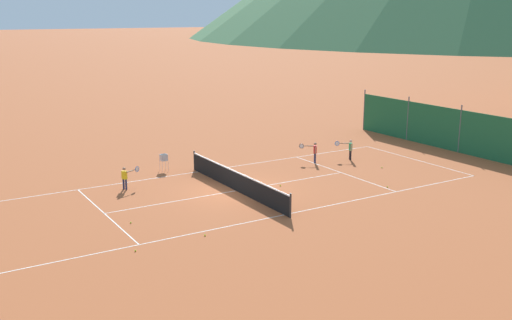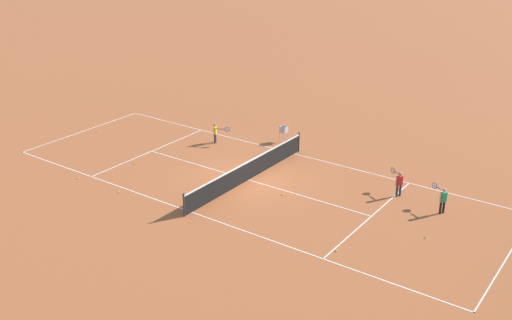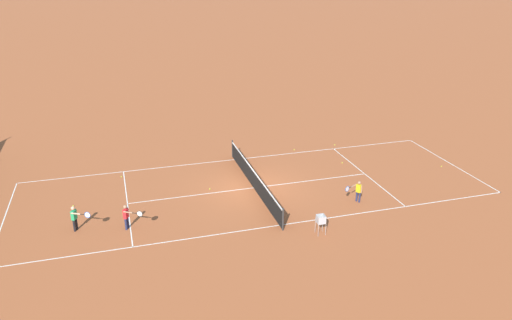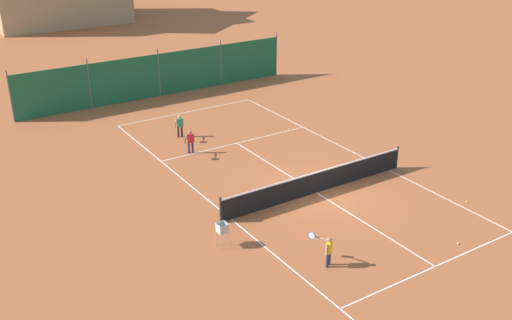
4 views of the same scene
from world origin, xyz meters
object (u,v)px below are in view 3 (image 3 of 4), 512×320
Objects in this scene: tennis_ball_alley_left at (294,150)px; ball_hopper at (321,220)px; player_near_service at (358,190)px; tennis_ball_by_net_right at (342,163)px; player_near_baseline at (75,217)px; tennis_ball_mid_court at (121,177)px; tennis_ball_near_corner at (335,145)px; tennis_ball_service_box at (210,189)px; tennis_net at (254,179)px; player_far_baseline at (127,215)px; tennis_ball_far_corner at (441,166)px; tennis_ball_by_net_left at (73,206)px.

ball_hopper is (-9.87, 2.50, 0.62)m from tennis_ball_alley_left.
player_near_service is 16.61× the size of tennis_ball_by_net_right.
player_near_baseline is 5.80m from tennis_ball_mid_court.
tennis_ball_near_corner is 9.90m from tennis_ball_service_box.
tennis_net is 7.89× the size of player_far_baseline.
tennis_ball_near_corner is 1.00× the size of tennis_ball_far_corner.
tennis_ball_near_corner is 1.00× the size of tennis_ball_by_net_left.
tennis_ball_service_box is at bearing 62.58° from player_near_service.
player_near_service reaches higher than tennis_ball_alley_left.
player_far_baseline reaches higher than tennis_ball_mid_court.
tennis_ball_alley_left is 13.51m from tennis_ball_by_net_left.
tennis_ball_mid_court is 1.00× the size of tennis_ball_service_box.
player_far_baseline is 13.09m from tennis_ball_by_net_right.
tennis_ball_by_net_left is at bearing 61.07° from ball_hopper.
ball_hopper is (-8.64, -7.99, 0.62)m from tennis_ball_mid_court.
tennis_ball_far_corner is at bearing -85.14° from player_near_baseline.
player_far_baseline is at bearing 87.52° from player_near_service.
player_near_baseline is at bearing -173.92° from tennis_ball_by_net_left.
tennis_ball_by_net_right is (1.75, -5.87, -0.47)m from tennis_net.
player_near_baseline is 19.81m from tennis_ball_far_corner.
player_far_baseline is at bearing -179.42° from tennis_ball_mid_court.
player_far_baseline is 1.00× the size of player_near_baseline.
player_far_baseline is 17.62× the size of tennis_ball_by_net_left.
player_far_baseline is 3.87m from tennis_ball_by_net_left.
tennis_net is 139.09× the size of tennis_ball_far_corner.
player_near_baseline reaches higher than player_far_baseline.
player_far_baseline is 10.88m from player_near_service.
player_far_baseline reaches higher than tennis_ball_near_corner.
tennis_ball_by_net_right is at bearing -17.34° from player_near_service.
tennis_ball_far_corner is (2.65, -6.70, -0.61)m from player_near_service.
tennis_ball_by_net_right is (-2.88, 0.87, 0.00)m from tennis_ball_near_corner.
tennis_ball_near_corner is at bearing -74.93° from tennis_ball_by_net_left.
tennis_ball_by_net_right is at bearing 68.13° from tennis_ball_far_corner.
tennis_ball_mid_court is (3.34, 6.55, -0.47)m from tennis_net.
ball_hopper is at bearing -147.39° from tennis_ball_service_box.
tennis_net is 6.14m from tennis_ball_by_net_right.
tennis_net is 2.33m from tennis_ball_service_box.
tennis_ball_far_corner is at bearing -124.50° from tennis_ball_alley_left.
player_near_service is at bearing 111.61° from tennis_ball_far_corner.
player_far_baseline is 5.90m from tennis_ball_mid_court.
tennis_ball_far_corner is at bearing -62.77° from ball_hopper.
tennis_net is 139.09× the size of tennis_ball_by_net_left.
tennis_net reaches higher than tennis_ball_near_corner.
tennis_ball_service_box is 6.85m from ball_hopper.
tennis_ball_by_net_right is 1.00× the size of tennis_ball_mid_court.
tennis_ball_near_corner is 1.00× the size of tennis_ball_by_net_right.
tennis_ball_by_net_right is at bearing -84.85° from tennis_ball_by_net_left.
tennis_ball_by_net_right is at bearing -70.92° from player_far_baseline.
ball_hopper is at bearing 151.93° from tennis_ball_near_corner.
tennis_ball_mid_court is at bearing 62.94° from tennis_net.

